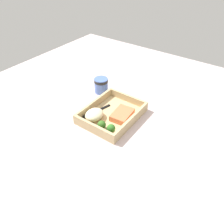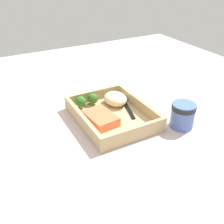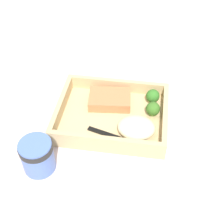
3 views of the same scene
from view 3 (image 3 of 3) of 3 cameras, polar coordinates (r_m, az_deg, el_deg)
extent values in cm
cube|color=#C4AFAF|center=(80.17, 0.00, -1.87)|extent=(160.00, 160.00, 2.00)
cube|color=tan|center=(79.02, 0.00, -1.08)|extent=(27.24, 21.53, 1.20)
cube|color=tan|center=(70.59, -1.22, -5.63)|extent=(27.24, 1.20, 3.49)
cube|color=tan|center=(84.79, 1.01, 4.92)|extent=(27.24, 1.20, 3.49)
cube|color=tan|center=(79.76, -9.29, 1.10)|extent=(1.20, 19.13, 3.49)
cube|color=tan|center=(77.08, 9.62, -0.88)|extent=(1.20, 19.13, 3.49)
cube|color=#EB7247|center=(81.09, -0.42, 2.29)|extent=(11.38, 8.45, 2.63)
ellipsoid|color=beige|center=(73.42, 4.48, -2.86)|extent=(8.96, 7.39, 4.05)
cylinder|color=#7AA257|center=(82.36, 7.37, 2.06)|extent=(1.33, 1.33, 1.40)
sphere|color=#306C23|center=(81.24, 7.48, 2.92)|extent=(3.51, 3.51, 3.51)
cylinder|color=#82A75D|center=(79.16, 7.41, -0.21)|extent=(1.35, 1.35, 1.20)
sphere|color=#376621|center=(78.06, 7.51, 0.60)|extent=(3.55, 3.55, 3.55)
cube|color=black|center=(73.87, -0.05, -4.40)|extent=(12.24, 4.39, 0.44)
cube|color=black|center=(72.17, 5.72, -6.32)|extent=(3.87, 3.03, 0.44)
cylinder|color=#4E6DB7|center=(68.94, -13.46, -7.83)|extent=(6.99, 6.99, 7.78)
cylinder|color=black|center=(66.80, -13.85, -6.37)|extent=(7.20, 7.20, 1.40)
cube|color=white|center=(88.74, -16.38, 2.50)|extent=(9.49, 13.03, 0.24)
camera|label=1|loc=(1.13, 48.63, 36.67)|focal=35.00mm
camera|label=2|loc=(1.13, -35.94, 31.77)|focal=42.00mm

